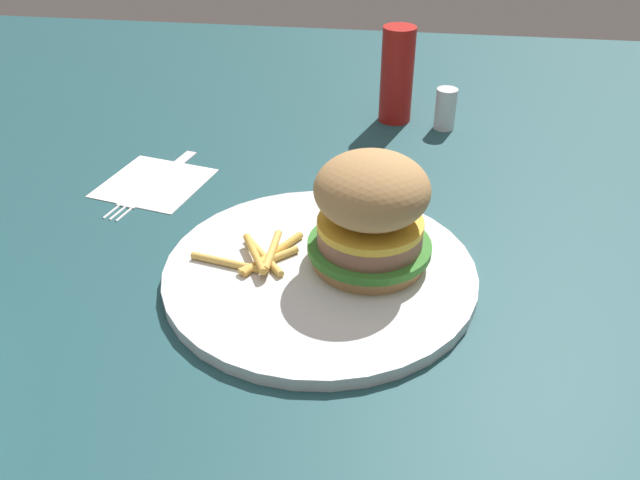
# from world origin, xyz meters

# --- Properties ---
(ground_plane) EXTENTS (1.60, 1.60, 0.00)m
(ground_plane) POSITION_xyz_m (0.00, 0.00, 0.00)
(ground_plane) COLOR #1E474C
(plate) EXTENTS (0.29, 0.29, 0.01)m
(plate) POSITION_xyz_m (-0.00, -0.02, 0.01)
(plate) COLOR silver
(plate) RESTS_ON ground_plane
(sandwich) EXTENTS (0.11, 0.11, 0.11)m
(sandwich) POSITION_xyz_m (-0.02, 0.03, 0.07)
(sandwich) COLOR tan
(sandwich) RESTS_ON plate
(fries_pile) EXTENTS (0.07, 0.10, 0.01)m
(fries_pile) POSITION_xyz_m (-0.00, -0.07, 0.02)
(fries_pile) COLOR #E5B251
(fries_pile) RESTS_ON plate
(napkin) EXTENTS (0.13, 0.13, 0.00)m
(napkin) POSITION_xyz_m (-0.15, -0.23, 0.00)
(napkin) COLOR white
(napkin) RESTS_ON ground_plane
(fork) EXTENTS (0.17, 0.05, 0.00)m
(fork) POSITION_xyz_m (-0.15, -0.23, 0.00)
(fork) COLOR silver
(fork) RESTS_ON napkin
(ketchup_bottle) EXTENTS (0.04, 0.04, 0.13)m
(ketchup_bottle) POSITION_xyz_m (-0.38, 0.03, 0.06)
(ketchup_bottle) COLOR #B21914
(ketchup_bottle) RESTS_ON ground_plane
(salt_shaker) EXTENTS (0.03, 0.03, 0.06)m
(salt_shaker) POSITION_xyz_m (-0.36, 0.10, 0.03)
(salt_shaker) COLOR white
(salt_shaker) RESTS_ON ground_plane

